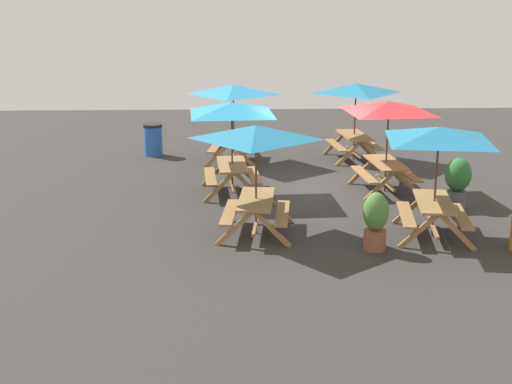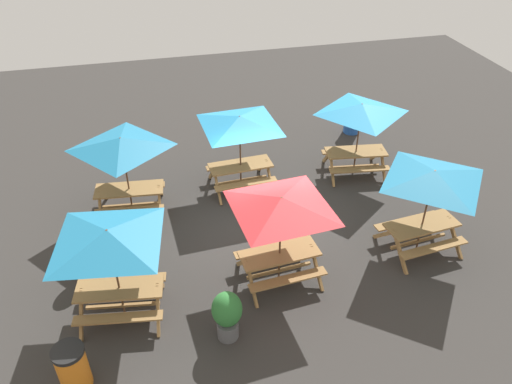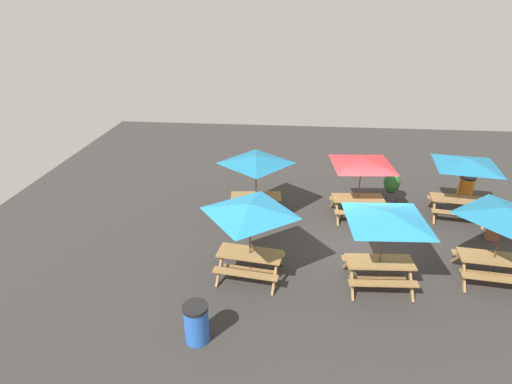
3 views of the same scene
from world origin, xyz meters
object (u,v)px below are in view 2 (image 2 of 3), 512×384
at_px(picnic_table_0, 122,149).
at_px(picnic_table_4, 361,114).
at_px(picnic_table_2, 433,182).
at_px(picnic_table_3, 109,242).
at_px(trash_bin_blue, 352,119).
at_px(trash_bin_orange, 73,367).
at_px(potted_plant_1, 227,313).
at_px(potted_plant_0, 86,256).
at_px(picnic_table_5, 240,126).
at_px(picnic_table_1, 281,209).

height_order(picnic_table_0, picnic_table_4, same).
xyz_separation_m(picnic_table_2, picnic_table_3, (7.17, 0.42, 0.00)).
bearing_deg(trash_bin_blue, picnic_table_4, 68.98).
height_order(trash_bin_orange, potted_plant_1, potted_plant_1).
distance_m(trash_bin_blue, potted_plant_0, 10.14).
relative_size(picnic_table_5, trash_bin_blue, 2.88).
distance_m(picnic_table_1, potted_plant_1, 2.41).
height_order(picnic_table_1, trash_bin_orange, picnic_table_1).
distance_m(picnic_table_0, picnic_table_4, 6.69).
distance_m(picnic_table_0, picnic_table_1, 4.68).
distance_m(trash_bin_orange, potted_plant_0, 2.93).
relative_size(picnic_table_1, trash_bin_blue, 2.88).
bearing_deg(picnic_table_4, potted_plant_0, 27.00).
xyz_separation_m(picnic_table_4, trash_bin_orange, (7.89, 5.63, -1.49)).
bearing_deg(picnic_table_2, picnic_table_3, -2.76).
distance_m(picnic_table_0, picnic_table_5, 3.19).
relative_size(picnic_table_4, trash_bin_blue, 2.38).
bearing_deg(picnic_table_1, picnic_table_5, -94.14).
distance_m(picnic_table_1, picnic_table_3, 3.54).
xyz_separation_m(picnic_table_1, potted_plant_1, (1.47, 1.38, -1.32)).
xyz_separation_m(picnic_table_3, potted_plant_0, (0.75, -1.36, -1.38)).
relative_size(picnic_table_3, picnic_table_5, 0.99).
relative_size(picnic_table_4, potted_plant_1, 1.97).
bearing_deg(picnic_table_3, picnic_table_5, -121.57).
height_order(picnic_table_1, picnic_table_4, same).
height_order(picnic_table_2, picnic_table_4, same).
distance_m(picnic_table_0, trash_bin_orange, 5.56).
height_order(picnic_table_1, picnic_table_3, same).
bearing_deg(picnic_table_4, trash_bin_orange, 43.23).
relative_size(picnic_table_3, potted_plant_1, 2.36).
height_order(picnic_table_3, potted_plant_1, picnic_table_3).
height_order(picnic_table_2, potted_plant_0, picnic_table_2).
xyz_separation_m(picnic_table_3, picnic_table_4, (-7.00, -4.06, 0.00)).
bearing_deg(potted_plant_0, picnic_table_4, -160.74).
xyz_separation_m(picnic_table_1, trash_bin_orange, (4.43, 1.80, -1.49)).
relative_size(picnic_table_5, potted_plant_1, 2.38).
xyz_separation_m(picnic_table_0, picnic_table_2, (-6.86, 3.22, 0.00)).
bearing_deg(trash_bin_orange, potted_plant_0, -92.90).
relative_size(picnic_table_0, trash_bin_orange, 2.38).
relative_size(picnic_table_1, potted_plant_0, 2.42).
height_order(picnic_table_1, potted_plant_1, picnic_table_1).
relative_size(picnic_table_4, picnic_table_5, 0.83).
xyz_separation_m(picnic_table_4, potted_plant_0, (7.75, 2.71, -1.38)).
bearing_deg(picnic_table_3, picnic_table_2, -168.13).
distance_m(picnic_table_5, trash_bin_blue, 5.32).
bearing_deg(picnic_table_2, picnic_table_5, -51.13).
bearing_deg(picnic_table_0, picnic_table_1, 139.43).
bearing_deg(trash_bin_orange, picnic_table_5, -127.49).
height_order(picnic_table_5, trash_bin_blue, picnic_table_5).
bearing_deg(potted_plant_0, picnic_table_0, -114.94).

